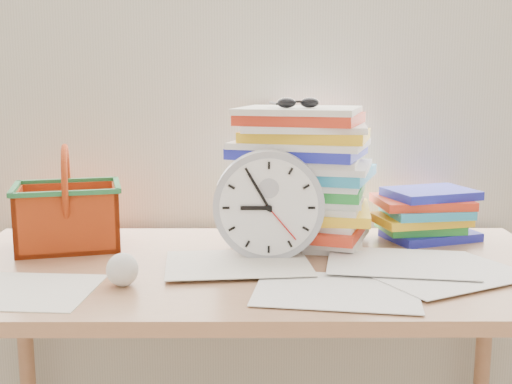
{
  "coord_description": "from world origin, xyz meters",
  "views": [
    {
      "loc": [
        -0.0,
        0.19,
        1.17
      ],
      "look_at": [
        0.0,
        1.6,
        0.92
      ],
      "focal_mm": 45.0,
      "sensor_mm": 36.0,
      "label": 1
    }
  ],
  "objects_px": {
    "desk": "(255,295)",
    "book_stack": "(425,215)",
    "basket": "(67,198)",
    "paper_stack": "(304,176)",
    "clock": "(269,205)"
  },
  "relations": [
    {
      "from": "clock",
      "to": "basket",
      "type": "xyz_separation_m",
      "value": [
        -0.5,
        0.11,
        -0.0
      ]
    },
    {
      "from": "desk",
      "to": "book_stack",
      "type": "xyz_separation_m",
      "value": [
        0.45,
        0.23,
        0.14
      ]
    },
    {
      "from": "desk",
      "to": "clock",
      "type": "xyz_separation_m",
      "value": [
        0.03,
        0.04,
        0.2
      ]
    },
    {
      "from": "desk",
      "to": "book_stack",
      "type": "height_order",
      "value": "book_stack"
    },
    {
      "from": "paper_stack",
      "to": "basket",
      "type": "distance_m",
      "value": 0.59
    },
    {
      "from": "paper_stack",
      "to": "clock",
      "type": "relative_size",
      "value": 1.35
    },
    {
      "from": "paper_stack",
      "to": "clock",
      "type": "bearing_deg",
      "value": -122.44
    },
    {
      "from": "desk",
      "to": "book_stack",
      "type": "relative_size",
      "value": 5.4
    },
    {
      "from": "desk",
      "to": "basket",
      "type": "bearing_deg",
      "value": 162.1
    },
    {
      "from": "paper_stack",
      "to": "basket",
      "type": "bearing_deg",
      "value": -176.01
    },
    {
      "from": "basket",
      "to": "desk",
      "type": "bearing_deg",
      "value": -32.03
    },
    {
      "from": "clock",
      "to": "book_stack",
      "type": "height_order",
      "value": "clock"
    },
    {
      "from": "clock",
      "to": "basket",
      "type": "bearing_deg",
      "value": 167.89
    },
    {
      "from": "clock",
      "to": "basket",
      "type": "relative_size",
      "value": 1.01
    },
    {
      "from": "clock",
      "to": "paper_stack",
      "type": "bearing_deg",
      "value": 57.56
    }
  ]
}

